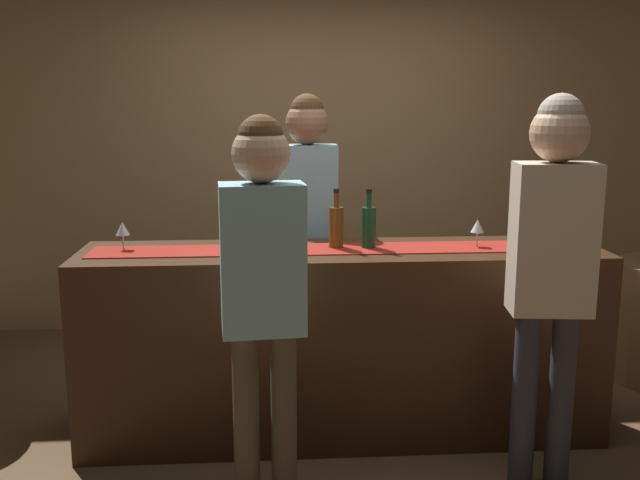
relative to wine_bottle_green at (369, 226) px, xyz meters
The scene contains 12 objects.
ground_plane 1.10m from the wine_bottle_green, behind, with size 10.00×10.00×0.00m, color brown.
back_wall 1.92m from the wine_bottle_green, 94.12° to the left, with size 6.00×0.12×2.90m, color tan.
bar_counter 0.62m from the wine_bottle_green, behind, with size 2.63×0.60×0.98m, color #3D2314.
counter_runner_cloth 0.18m from the wine_bottle_green, behind, with size 2.50×0.28×0.01m, color maroon.
wine_bottle_green is the anchor object (origin of this frame).
wine_bottle_clear 0.85m from the wine_bottle_green, ahead, with size 0.07×0.07×0.30m.
wine_bottle_amber 0.16m from the wine_bottle_green, behind, with size 0.07×0.07×0.30m.
wine_glass_near_customer 0.55m from the wine_bottle_green, ahead, with size 0.07×0.07×0.14m.
wine_glass_mid_counter 1.23m from the wine_bottle_green, behind, with size 0.07×0.07×0.14m.
bartender 0.63m from the wine_bottle_green, 116.50° to the left, with size 0.34×0.25×1.76m.
customer_sipping 0.94m from the wine_bottle_green, 41.61° to the right, with size 0.36×0.25×1.75m.
customer_browsing 0.87m from the wine_bottle_green, 127.44° to the right, with size 0.36×0.23×1.67m.
Camera 1 is at (-0.36, -3.52, 1.73)m, focal length 40.30 mm.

